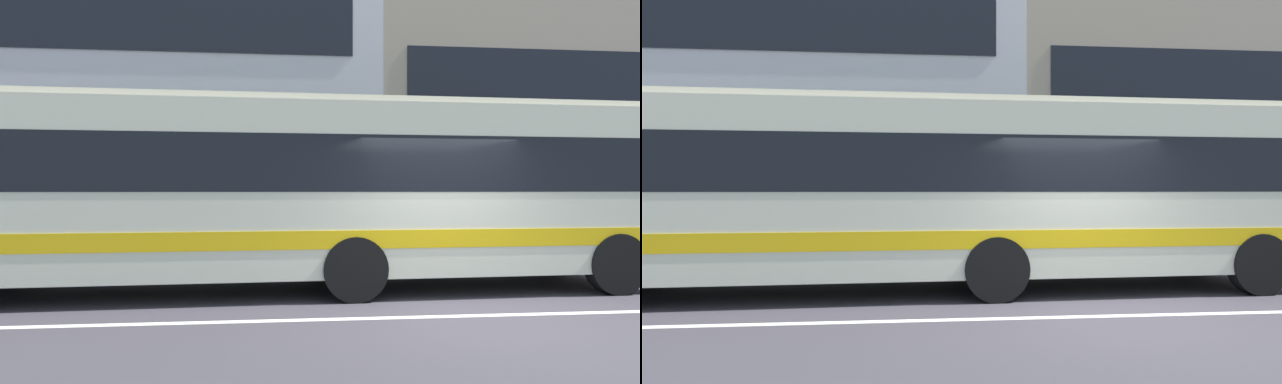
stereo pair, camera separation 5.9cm
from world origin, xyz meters
The scene contains 6 objects.
ground_plane centered at (0.00, 0.00, 0.00)m, with size 160.00×160.00×0.00m, color #3C383F.
lane_centre_line centered at (0.00, 0.00, 0.00)m, with size 60.00×0.16×0.01m, color silver.
hedge_row_far centered at (-3.84, 5.74, 0.36)m, with size 12.56×1.10×0.73m, color #2E692A.
apartment_block_left centered at (-11.11, 14.15, 6.09)m, with size 24.39×8.53×12.19m.
apartment_block_right centered at (10.67, 14.15, 4.58)m, with size 19.17×8.53×9.16m.
transit_bus centered at (-2.15, 2.22, 1.76)m, with size 12.34×2.93×3.19m.
Camera 2 is at (-2.74, -7.34, 1.72)m, focal length 31.57 mm.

